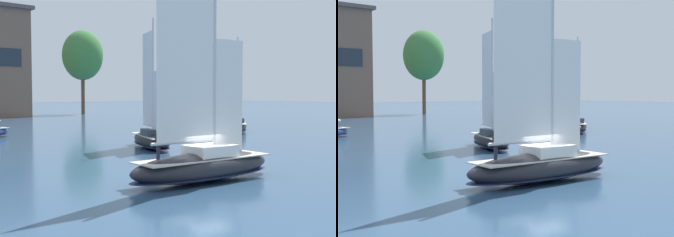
% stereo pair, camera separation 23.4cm
% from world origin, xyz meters
% --- Properties ---
extents(ground_plane, '(400.00, 400.00, 0.00)m').
position_xyz_m(ground_plane, '(0.00, 0.00, 0.00)').
color(ground_plane, '#2D4C6B').
extents(tree_shore_center, '(9.01, 9.01, 18.54)m').
position_xyz_m(tree_shore_center, '(34.94, 73.47, 12.98)').
color(tree_shore_center, brown).
rests_on(tree_shore_center, ground).
extents(sailboat_main, '(9.61, 3.17, 13.03)m').
position_xyz_m(sailboat_main, '(0.01, 0.00, 1.04)').
color(sailboat_main, '#232328').
rests_on(sailboat_main, ground).
extents(sailboat_moored_mid_channel, '(5.10, 8.32, 11.08)m').
position_xyz_m(sailboat_moored_mid_channel, '(7.24, 13.81, 0.91)').
color(sailboat_moored_mid_channel, '#232328').
rests_on(sailboat_moored_mid_channel, ground).
extents(sailboat_moored_far_slip, '(7.63, 7.48, 11.48)m').
position_xyz_m(sailboat_moored_far_slip, '(25.63, 20.23, 0.78)').
color(sailboat_moored_far_slip, '#232328').
rests_on(sailboat_moored_far_slip, ground).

